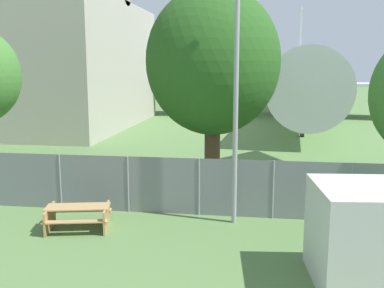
% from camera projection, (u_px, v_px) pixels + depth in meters
% --- Properties ---
extents(perimeter_fence, '(56.07, 0.07, 2.02)m').
position_uv_depth(perimeter_fence, '(199.00, 187.00, 15.61)').
color(perimeter_fence, gray).
rests_on(perimeter_fence, ground).
extents(airplane, '(38.69, 47.68, 12.83)m').
position_uv_depth(airplane, '(301.00, 79.00, 44.86)').
color(airplane, white).
rests_on(airplane, ground).
extents(picnic_bench_near_cabin, '(2.25, 1.79, 0.76)m').
position_uv_depth(picnic_bench_near_cabin, '(78.00, 215.00, 14.32)').
color(picnic_bench_near_cabin, tan).
rests_on(picnic_bench_near_cabin, ground).
extents(tree_near_hangar, '(5.15, 5.15, 8.18)m').
position_uv_depth(tree_near_hangar, '(213.00, 62.00, 17.21)').
color(tree_near_hangar, brown).
rests_on(tree_near_hangar, ground).
extents(light_mast, '(0.44, 0.44, 8.29)m').
position_uv_depth(light_mast, '(236.00, 70.00, 14.18)').
color(light_mast, '#99999E').
rests_on(light_mast, ground).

